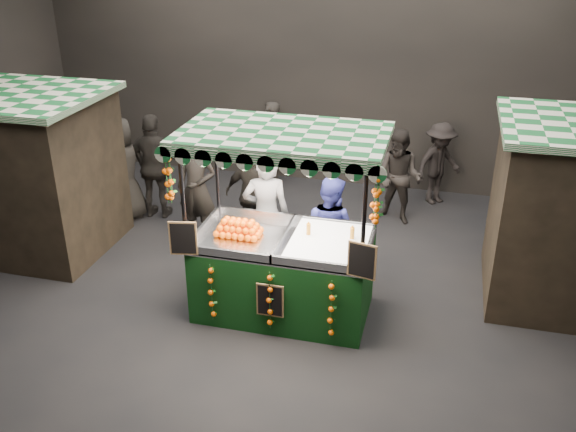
# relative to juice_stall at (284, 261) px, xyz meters

# --- Properties ---
(ground) EXTENTS (12.00, 12.00, 0.00)m
(ground) POSITION_rel_juice_stall_xyz_m (-0.28, -0.08, -0.81)
(ground) COLOR black
(ground) RESTS_ON ground
(market_hall) EXTENTS (12.10, 10.10, 5.05)m
(market_hall) POSITION_rel_juice_stall_xyz_m (-0.28, -0.08, 2.57)
(market_hall) COLOR black
(market_hall) RESTS_ON ground
(neighbour_stall_left) EXTENTS (3.00, 2.20, 2.60)m
(neighbour_stall_left) POSITION_rel_juice_stall_xyz_m (-4.68, 0.92, 0.50)
(neighbour_stall_left) COLOR black
(neighbour_stall_left) RESTS_ON ground
(juice_stall) EXTENTS (2.70, 1.59, 2.62)m
(juice_stall) POSITION_rel_juice_stall_xyz_m (0.00, 0.00, 0.00)
(juice_stall) COLOR black
(juice_stall) RESTS_ON ground
(vendor_grey) EXTENTS (0.79, 0.62, 1.93)m
(vendor_grey) POSITION_rel_juice_stall_xyz_m (-0.55, 1.05, 0.15)
(vendor_grey) COLOR gray
(vendor_grey) RESTS_ON ground
(vendor_blue) EXTENTS (0.99, 0.88, 1.68)m
(vendor_blue) POSITION_rel_juice_stall_xyz_m (0.43, 1.02, 0.03)
(vendor_blue) COLOR navy
(vendor_blue) RESTS_ON ground
(shopper_0) EXTENTS (0.77, 0.56, 1.95)m
(shopper_0) POSITION_rel_juice_stall_xyz_m (-1.93, 1.72, 0.16)
(shopper_0) COLOR black
(shopper_0) RESTS_ON ground
(shopper_1) EXTENTS (0.99, 0.88, 1.71)m
(shopper_1) POSITION_rel_juice_stall_xyz_m (1.22, 3.32, 0.04)
(shopper_1) COLOR #292421
(shopper_1) RESTS_ON ground
(shopper_2) EXTENTS (1.16, 0.55, 1.92)m
(shopper_2) POSITION_rel_juice_stall_xyz_m (-3.03, 2.46, 0.15)
(shopper_2) COLOR #272420
(shopper_2) RESTS_ON ground
(shopper_3) EXTENTS (1.15, 1.14, 1.59)m
(shopper_3) POSITION_rel_juice_stall_xyz_m (1.87, 4.36, -0.02)
(shopper_3) COLOR black
(shopper_3) RESTS_ON ground
(shopper_4) EXTENTS (1.09, 1.06, 1.89)m
(shopper_4) POSITION_rel_juice_stall_xyz_m (-3.56, 2.24, 0.13)
(shopper_4) COLOR black
(shopper_4) RESTS_ON ground
(shopper_6) EXTENTS (0.49, 0.67, 1.71)m
(shopper_6) POSITION_rel_juice_stall_xyz_m (-1.48, 4.52, 0.04)
(shopper_6) COLOR #2A2622
(shopper_6) RESTS_ON ground
(shopper_7) EXTENTS (1.03, 0.50, 1.70)m
(shopper_7) POSITION_rel_juice_stall_xyz_m (-1.03, 1.95, 0.04)
(shopper_7) COLOR black
(shopper_7) RESTS_ON ground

